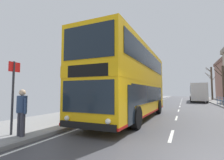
% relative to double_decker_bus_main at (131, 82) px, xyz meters
% --- Properties ---
extents(ground, '(15.80, 140.00, 0.20)m').
position_rel_double_decker_bus_main_xyz_m(ground, '(1.92, -6.05, -2.30)').
color(ground, '#414146').
extents(double_decker_bus_main, '(2.89, 10.41, 4.48)m').
position_rel_double_decker_bus_main_xyz_m(double_decker_bus_main, '(0.00, 0.00, 0.00)').
color(double_decker_bus_main, '#F4B20F').
rests_on(double_decker_bus_main, ground).
extents(background_bus_far_lane, '(2.77, 10.83, 3.13)m').
position_rel_double_decker_bus_main_xyz_m(background_bus_far_lane, '(5.43, 23.84, -0.63)').
color(background_bus_far_lane, white).
rests_on(background_bus_far_lane, ground).
extents(pedestrian_companion, '(0.55, 0.39, 1.62)m').
position_rel_double_decker_bus_main_xyz_m(pedestrian_companion, '(-2.11, -6.18, -1.29)').
color(pedestrian_companion, '#383842').
rests_on(pedestrian_companion, ground).
extents(bus_stop_sign_near, '(0.08, 0.44, 2.65)m').
position_rel_double_decker_bus_main_xyz_m(bus_stop_sign_near, '(-2.60, -6.17, -0.57)').
color(bus_stop_sign_near, '#2D2D33').
rests_on(bus_stop_sign_near, ground).
extents(bare_tree_far_00, '(2.78, 1.00, 6.09)m').
position_rel_double_decker_bus_main_xyz_m(bare_tree_far_00, '(8.49, 18.44, 0.77)').
color(bare_tree_far_00, '#4C3D2D').
rests_on(bare_tree_far_00, ground).
extents(bare_tree_far_02, '(2.17, 2.13, 6.87)m').
position_rel_double_decker_bus_main_xyz_m(bare_tree_far_02, '(8.52, 29.99, 1.39)').
color(bare_tree_far_02, brown).
rests_on(bare_tree_far_02, ground).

